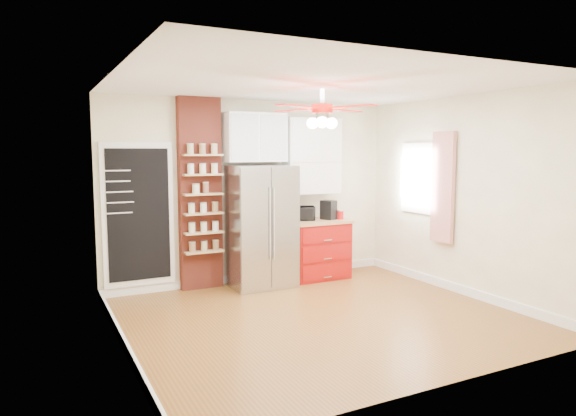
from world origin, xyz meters
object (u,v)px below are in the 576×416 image
fridge (261,226)px  coffee_maker (328,210)px  toaster_oven (302,213)px  canister_left (340,215)px  ceiling_fan (322,109)px  red_cabinet (317,249)px  pantry_jar_oats (196,189)px

fridge → coffee_maker: (1.17, 0.04, 0.17)m
toaster_oven → canister_left: bearing=5.2°
ceiling_fan → coffee_maker: bearing=56.2°
ceiling_fan → toaster_oven: ceiling_fan is taller
fridge → red_cabinet: size_ratio=1.86×
fridge → coffee_maker: size_ratio=5.91×
ceiling_fan → coffee_maker: size_ratio=4.73×
ceiling_fan → canister_left: (1.29, 1.60, -1.46)m
canister_left → pantry_jar_oats: pantry_jar_oats is taller
ceiling_fan → canister_left: ceiling_fan is taller
fridge → toaster_oven: 0.79m
toaster_oven → ceiling_fan: bearing=-89.0°
coffee_maker → pantry_jar_oats: (-2.08, 0.09, 0.39)m
canister_left → coffee_maker: bearing=158.6°
canister_left → pantry_jar_oats: (-2.25, 0.16, 0.47)m
ceiling_fan → pantry_jar_oats: size_ratio=11.28×
canister_left → pantry_jar_oats: size_ratio=1.05×
fridge → ceiling_fan: (0.05, -1.63, 1.55)m
red_cabinet → pantry_jar_oats: (-1.88, 0.08, 0.98)m
fridge → pantry_jar_oats: bearing=172.1°
red_cabinet → ceiling_fan: ceiling_fan is taller
toaster_oven → coffee_maker: bearing=6.9°
toaster_oven → canister_left: toaster_oven is taller
ceiling_fan → canister_left: size_ratio=10.77×
fridge → pantry_jar_oats: 1.08m
canister_left → toaster_oven: bearing=162.4°
toaster_oven → canister_left: 0.61m
canister_left → ceiling_fan: bearing=-128.9°
coffee_maker → pantry_jar_oats: bearing=154.8°
toaster_oven → pantry_jar_oats: bearing=-156.3°
ceiling_fan → canister_left: 2.52m
ceiling_fan → toaster_oven: (0.71, 1.78, -1.42)m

